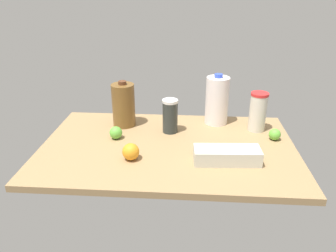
{
  "coord_description": "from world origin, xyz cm",
  "views": [
    {
      "loc": [
        9.84,
        -137.91,
        75.24
      ],
      "look_at": [
        0.0,
        0.0,
        13.0
      ],
      "focal_mm": 35.0,
      "sensor_mm": 36.0,
      "label": 1
    }
  ],
  "objects": [
    {
      "name": "countertop",
      "position": [
        0.0,
        0.0,
        1.5
      ],
      "size": [
        120.0,
        76.0,
        3.0
      ],
      "primitive_type": "cube",
      "color": "#99784F",
      "rests_on": "ground"
    },
    {
      "name": "chocolate_milk_jug",
      "position": [
        -25.16,
        22.13,
        14.48
      ],
      "size": [
        12.01,
        12.01,
        24.53
      ],
      "color": "brown",
      "rests_on": "countertop"
    },
    {
      "name": "egg_carton",
      "position": [
        26.35,
        -13.74,
        6.22
      ],
      "size": [
        28.89,
        11.92,
        6.44
      ],
      "primitive_type": "cube",
      "rotation": [
        0.0,
        0.0,
        0.06
      ],
      "color": "beige",
      "rests_on": "countertop"
    },
    {
      "name": "shaker_bottle",
      "position": [
        0.45,
        15.25,
        11.76
      ],
      "size": [
        7.97,
        7.97,
        17.45
      ],
      "color": "#2A302F",
      "rests_on": "countertop"
    },
    {
      "name": "tumbler_cup",
      "position": [
        44.68,
        20.59,
        13.21
      ],
      "size": [
        8.88,
        8.88,
        20.34
      ],
      "color": "beige",
      "rests_on": "countertop"
    },
    {
      "name": "lime_far_back",
      "position": [
        -26.14,
        5.36,
        6.15
      ],
      "size": [
        6.29,
        6.29,
        6.29
      ],
      "primitive_type": "sphere",
      "color": "#5FB13D",
      "rests_on": "countertop"
    },
    {
      "name": "milk_jug",
      "position": [
        24.24,
        28.75,
        15.9
      ],
      "size": [
        12.25,
        12.25,
        27.36
      ],
      "color": "white",
      "rests_on": "countertop"
    },
    {
      "name": "orange_by_jug",
      "position": [
        -15.2,
        -14.42,
        6.74
      ],
      "size": [
        7.48,
        7.48,
        7.48
      ],
      "primitive_type": "sphere",
      "color": "orange",
      "rests_on": "countertop"
    },
    {
      "name": "lime_near_front",
      "position": [
        51.69,
        9.59,
        5.86
      ],
      "size": [
        5.72,
        5.72,
        5.72
      ],
      "primitive_type": "sphere",
      "color": "#61B33A",
      "rests_on": "countertop"
    }
  ]
}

